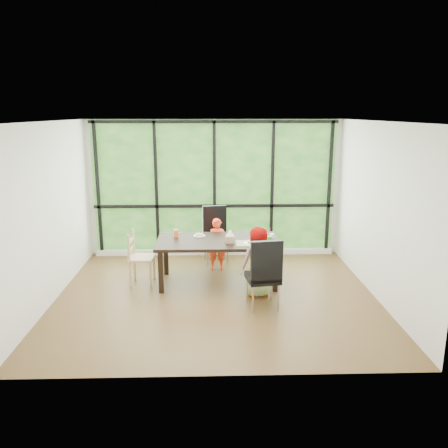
{
  "coord_description": "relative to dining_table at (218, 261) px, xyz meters",
  "views": [
    {
      "loc": [
        -0.07,
        -6.68,
        2.83
      ],
      "look_at": [
        0.14,
        0.48,
        1.05
      ],
      "focal_mm": 36.22,
      "sensor_mm": 36.0,
      "label": 1
    }
  ],
  "objects": [
    {
      "name": "chair_end_beech",
      "position": [
        -1.28,
        -0.01,
        0.08
      ],
      "size": [
        0.42,
        0.44,
        0.9
      ],
      "primitive_type": "cube",
      "rotation": [
        0.0,
        0.0,
        1.52
      ],
      "color": "tan",
      "rests_on": "ground"
    },
    {
      "name": "tissue",
      "position": [
        0.2,
        -0.16,
        0.55
      ],
      "size": [
        0.12,
        0.12,
        0.11
      ],
      "primitive_type": "cone",
      "color": "white",
      "rests_on": "tissue_box"
    },
    {
      "name": "plate_near",
      "position": [
        0.54,
        -0.24,
        0.38
      ],
      "size": [
        0.26,
        0.26,
        0.02
      ],
      "primitive_type": "cylinder",
      "color": "white",
      "rests_on": "dining_table"
    },
    {
      "name": "window_mullions",
      "position": [
        -0.04,
        1.61,
        0.98
      ],
      "size": [
        4.8,
        0.06,
        2.65
      ],
      "primitive_type": null,
      "color": "black",
      "rests_on": "back_wall"
    },
    {
      "name": "child_toddler",
      "position": [
        0.0,
        0.64,
        0.11
      ],
      "size": [
        0.36,
        0.24,
        0.96
      ],
      "primitive_type": "imported",
      "rotation": [
        0.0,
        0.0,
        -0.03
      ],
      "color": "#FD441D",
      "rests_on": "ground"
    },
    {
      "name": "placemat",
      "position": [
        0.54,
        -0.22,
        0.38
      ],
      "size": [
        0.49,
        0.36,
        0.01
      ],
      "primitive_type": "cube",
      "color": "tan",
      "rests_on": "dining_table"
    },
    {
      "name": "child_older",
      "position": [
        0.6,
        -0.59,
        0.18
      ],
      "size": [
        0.62,
        0.49,
        1.12
      ],
      "primitive_type": "imported",
      "rotation": [
        0.0,
        0.0,
        3.42
      ],
      "color": "slate",
      "rests_on": "ground"
    },
    {
      "name": "crepe_rolls_near",
      "position": [
        0.54,
        -0.24,
        0.41
      ],
      "size": [
        0.15,
        0.12,
        0.04
      ],
      "primitive_type": null,
      "color": "tan",
      "rests_on": "plate_near"
    },
    {
      "name": "chair_window_leather",
      "position": [
        -0.02,
        1.06,
        0.17
      ],
      "size": [
        0.52,
        0.52,
        1.08
      ],
      "primitive_type": "cube",
      "rotation": [
        0.0,
        0.0,
        0.14
      ],
      "color": "black",
      "rests_on": "ground"
    },
    {
      "name": "straw_white",
      "position": [
        -0.71,
        0.21,
        0.54
      ],
      "size": [
        0.01,
        0.04,
        0.2
      ],
      "primitive_type": "cylinder",
      "rotation": [
        0.14,
        0.0,
        0.0
      ],
      "color": "white",
      "rests_on": "orange_cup"
    },
    {
      "name": "tissue_box",
      "position": [
        0.2,
        -0.16,
        0.43
      ],
      "size": [
        0.14,
        0.14,
        0.12
      ],
      "primitive_type": "cube",
      "color": "tan",
      "rests_on": "dining_table"
    },
    {
      "name": "plate_far",
      "position": [
        -0.32,
        0.25,
        0.38
      ],
      "size": [
        0.2,
        0.2,
        0.01
      ],
      "primitive_type": "cylinder",
      "color": "white",
      "rests_on": "dining_table"
    },
    {
      "name": "foliage_backdrop",
      "position": [
        -0.04,
        1.65,
        0.98
      ],
      "size": [
        4.8,
        0.02,
        2.65
      ],
      "primitive_type": "cube",
      "color": "#1B4D17",
      "rests_on": "back_wall"
    },
    {
      "name": "green_cup",
      "position": [
        0.83,
        -0.29,
        0.44
      ],
      "size": [
        0.09,
        0.09,
        0.14
      ],
      "primitive_type": "cylinder",
      "color": "green",
      "rests_on": "dining_table"
    },
    {
      "name": "chair_interior_leather",
      "position": [
        0.64,
        -1.03,
        0.17
      ],
      "size": [
        0.52,
        0.52,
        1.08
      ],
      "primitive_type": "cube",
      "rotation": [
        0.0,
        0.0,
        3.29
      ],
      "color": "black",
      "rests_on": "ground"
    },
    {
      "name": "back_wall",
      "position": [
        -0.04,
        1.67,
        0.98
      ],
      "size": [
        5.0,
        0.0,
        5.0
      ],
      "primitive_type": "plane",
      "rotation": [
        1.57,
        0.0,
        0.0
      ],
      "color": "silver",
      "rests_on": "ground"
    },
    {
      "name": "straw_pink",
      "position": [
        0.83,
        -0.29,
        0.55
      ],
      "size": [
        0.01,
        0.04,
        0.2
      ],
      "primitive_type": "cylinder",
      "rotation": [
        0.14,
        0.0,
        0.0
      ],
      "color": "pink",
      "rests_on": "green_cup"
    },
    {
      "name": "dining_table",
      "position": [
        0.0,
        0.0,
        0.0
      ],
      "size": [
        2.09,
        1.17,
        0.75
      ],
      "primitive_type": "cube",
      "rotation": [
        0.0,
        0.0,
        0.05
      ],
      "color": "black",
      "rests_on": "ground"
    },
    {
      "name": "ground",
      "position": [
        -0.04,
        -0.58,
        -0.38
      ],
      "size": [
        5.0,
        5.0,
        0.0
      ],
      "primitive_type": "plane",
      "color": "black",
      "rests_on": "ground"
    },
    {
      "name": "crepe_rolls_far",
      "position": [
        -0.32,
        0.25,
        0.41
      ],
      "size": [
        0.15,
        0.12,
        0.04
      ],
      "primitive_type": null,
      "color": "tan",
      "rests_on": "plate_far"
    },
    {
      "name": "white_mug",
      "position": [
        0.91,
        0.06,
        0.42
      ],
      "size": [
        0.08,
        0.08,
        0.08
      ],
      "primitive_type": "cylinder",
      "color": "white",
      "rests_on": "dining_table"
    },
    {
      "name": "orange_cup",
      "position": [
        -0.71,
        0.21,
        0.44
      ],
      "size": [
        0.08,
        0.08,
        0.13
      ],
      "primitive_type": "cylinder",
      "color": "orange",
      "rests_on": "dining_table"
    },
    {
      "name": "window_sill",
      "position": [
        -0.04,
        1.57,
        -0.33
      ],
      "size": [
        4.8,
        0.12,
        0.1
      ],
      "primitive_type": "cube",
      "color": "silver",
      "rests_on": "ground"
    }
  ]
}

